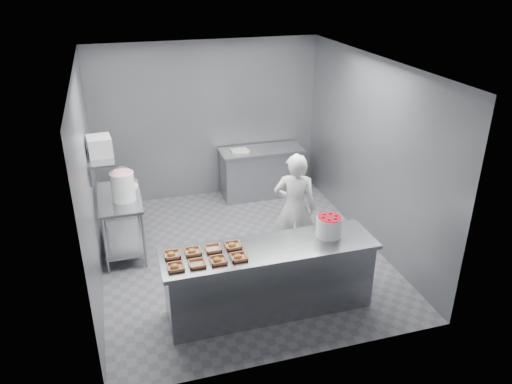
{
  "coord_description": "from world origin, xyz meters",
  "views": [
    {
      "loc": [
        -1.61,
        -6.17,
        3.99
      ],
      "look_at": [
        0.17,
        -0.2,
        1.09
      ],
      "focal_mm": 35.0,
      "sensor_mm": 36.0,
      "label": 1
    }
  ],
  "objects_px": {
    "back_counter": "(261,172)",
    "tray_6": "(213,248)",
    "worker": "(295,208)",
    "glaze_bucket": "(123,186)",
    "tray_7": "(233,245)",
    "strawberry_tub": "(329,226)",
    "service_counter": "(269,279)",
    "prep_table": "(122,215)",
    "tray_5": "(193,251)",
    "tray_1": "(197,264)",
    "tray_2": "(218,260)",
    "tray_0": "(175,267)",
    "tray_3": "(238,257)",
    "tray_4": "(172,255)",
    "appliance": "(100,146)"
  },
  "relations": [
    {
      "from": "tray_2",
      "to": "tray_4",
      "type": "distance_m",
      "value": 0.55
    },
    {
      "from": "service_counter",
      "to": "strawberry_tub",
      "type": "distance_m",
      "value": 0.98
    },
    {
      "from": "tray_1",
      "to": "prep_table",
      "type": "bearing_deg",
      "value": 109.87
    },
    {
      "from": "tray_2",
      "to": "glaze_bucket",
      "type": "relative_size",
      "value": 0.37
    },
    {
      "from": "back_counter",
      "to": "tray_6",
      "type": "distance_m",
      "value": 3.52
    },
    {
      "from": "back_counter",
      "to": "tray_1",
      "type": "relative_size",
      "value": 8.01
    },
    {
      "from": "tray_7",
      "to": "worker",
      "type": "bearing_deg",
      "value": 38.65
    },
    {
      "from": "tray_1",
      "to": "glaze_bucket",
      "type": "relative_size",
      "value": 0.37
    },
    {
      "from": "appliance",
      "to": "glaze_bucket",
      "type": "bearing_deg",
      "value": -27.9
    },
    {
      "from": "tray_2",
      "to": "tray_6",
      "type": "relative_size",
      "value": 1.0
    },
    {
      "from": "tray_0",
      "to": "appliance",
      "type": "distance_m",
      "value": 2.29
    },
    {
      "from": "tray_7",
      "to": "appliance",
      "type": "bearing_deg",
      "value": 128.1
    },
    {
      "from": "service_counter",
      "to": "tray_6",
      "type": "relative_size",
      "value": 13.88
    },
    {
      "from": "back_counter",
      "to": "tray_0",
      "type": "xyz_separation_m",
      "value": [
        -2.04,
        -3.38,
        0.47
      ]
    },
    {
      "from": "service_counter",
      "to": "strawberry_tub",
      "type": "relative_size",
      "value": 8.3
    },
    {
      "from": "tray_0",
      "to": "tray_4",
      "type": "height_order",
      "value": "same"
    },
    {
      "from": "prep_table",
      "to": "tray_2",
      "type": "relative_size",
      "value": 6.4
    },
    {
      "from": "tray_2",
      "to": "prep_table",
      "type": "bearing_deg",
      "value": 115.41
    },
    {
      "from": "tray_1",
      "to": "tray_3",
      "type": "bearing_deg",
      "value": -0.0
    },
    {
      "from": "tray_7",
      "to": "strawberry_tub",
      "type": "height_order",
      "value": "strawberry_tub"
    },
    {
      "from": "glaze_bucket",
      "to": "tray_0",
      "type": "bearing_deg",
      "value": -77.23
    },
    {
      "from": "tray_1",
      "to": "appliance",
      "type": "relative_size",
      "value": 0.53
    },
    {
      "from": "worker",
      "to": "glaze_bucket",
      "type": "relative_size",
      "value": 3.23
    },
    {
      "from": "tray_3",
      "to": "strawberry_tub",
      "type": "xyz_separation_m",
      "value": [
        1.2,
        0.19,
        0.12
      ]
    },
    {
      "from": "tray_4",
      "to": "tray_6",
      "type": "relative_size",
      "value": 1.0
    },
    {
      "from": "prep_table",
      "to": "tray_0",
      "type": "xyz_separation_m",
      "value": [
        0.51,
        -2.08,
        0.33
      ]
    },
    {
      "from": "tray_0",
      "to": "tray_1",
      "type": "xyz_separation_m",
      "value": [
        0.24,
        0.0,
        -0.0
      ]
    },
    {
      "from": "back_counter",
      "to": "tray_6",
      "type": "height_order",
      "value": "tray_6"
    },
    {
      "from": "tray_3",
      "to": "tray_5",
      "type": "relative_size",
      "value": 1.0
    },
    {
      "from": "back_counter",
      "to": "strawberry_tub",
      "type": "xyz_separation_m",
      "value": [
        -0.12,
        -3.19,
        0.59
      ]
    },
    {
      "from": "tray_0",
      "to": "strawberry_tub",
      "type": "bearing_deg",
      "value": 5.74
    },
    {
      "from": "service_counter",
      "to": "tray_3",
      "type": "xyz_separation_m",
      "value": [
        -0.42,
        -0.13,
        0.47
      ]
    },
    {
      "from": "service_counter",
      "to": "tray_2",
      "type": "bearing_deg",
      "value": -168.62
    },
    {
      "from": "tray_5",
      "to": "tray_0",
      "type": "bearing_deg",
      "value": -132.07
    },
    {
      "from": "prep_table",
      "to": "tray_5",
      "type": "bearing_deg",
      "value": -67.58
    },
    {
      "from": "tray_3",
      "to": "tray_7",
      "type": "relative_size",
      "value": 1.0
    },
    {
      "from": "tray_7",
      "to": "worker",
      "type": "height_order",
      "value": "worker"
    },
    {
      "from": "tray_7",
      "to": "tray_1",
      "type": "bearing_deg",
      "value": -150.87
    },
    {
      "from": "tray_2",
      "to": "tray_7",
      "type": "height_order",
      "value": "same"
    },
    {
      "from": "tray_5",
      "to": "tray_6",
      "type": "height_order",
      "value": "tray_5"
    },
    {
      "from": "tray_2",
      "to": "tray_3",
      "type": "relative_size",
      "value": 1.0
    },
    {
      "from": "worker",
      "to": "service_counter",
      "type": "bearing_deg",
      "value": 77.81
    },
    {
      "from": "service_counter",
      "to": "tray_7",
      "type": "distance_m",
      "value": 0.64
    },
    {
      "from": "service_counter",
      "to": "prep_table",
      "type": "distance_m",
      "value": 2.56
    },
    {
      "from": "tray_3",
      "to": "back_counter",
      "type": "bearing_deg",
      "value": 68.68
    },
    {
      "from": "service_counter",
      "to": "tray_4",
      "type": "xyz_separation_m",
      "value": [
        -1.14,
        0.13,
        0.47
      ]
    },
    {
      "from": "tray_0",
      "to": "tray_4",
      "type": "relative_size",
      "value": 1.0
    },
    {
      "from": "service_counter",
      "to": "tray_5",
      "type": "bearing_deg",
      "value": 171.6
    },
    {
      "from": "service_counter",
      "to": "tray_1",
      "type": "relative_size",
      "value": 13.88
    },
    {
      "from": "back_counter",
      "to": "service_counter",
      "type": "bearing_deg",
      "value": -105.48
    }
  ]
}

